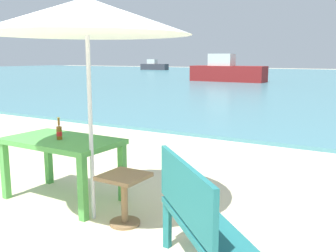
% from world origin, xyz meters
% --- Properties ---
extents(ground_plane, '(120.00, 120.00, 0.00)m').
position_xyz_m(ground_plane, '(0.00, 0.00, 0.00)').
color(ground_plane, beige).
extents(picnic_table_green, '(1.40, 0.80, 0.76)m').
position_xyz_m(picnic_table_green, '(-0.37, 0.84, 0.65)').
color(picnic_table_green, '#4C9E47').
rests_on(picnic_table_green, ground_plane).
extents(beer_bottle_amber, '(0.07, 0.07, 0.26)m').
position_xyz_m(beer_bottle_amber, '(-0.36, 0.80, 0.85)').
color(beer_bottle_amber, brown).
rests_on(beer_bottle_amber, picnic_table_green).
extents(patio_umbrella, '(2.10, 2.10, 2.30)m').
position_xyz_m(patio_umbrella, '(0.32, 0.60, 2.12)').
color(patio_umbrella, silver).
rests_on(patio_umbrella, ground_plane).
extents(side_table_wood, '(0.44, 0.44, 0.54)m').
position_xyz_m(side_table_wood, '(0.71, 0.65, 0.35)').
color(side_table_wood, olive).
rests_on(side_table_wood, ground_plane).
extents(bench_teal_center, '(1.12, 1.08, 0.95)m').
position_xyz_m(bench_teal_center, '(1.79, 0.13, 0.54)').
color(bench_teal_center, '#237275').
rests_on(bench_teal_center, ground_plane).
extents(boat_ferry, '(3.82, 1.04, 1.39)m').
position_xyz_m(boat_ferry, '(-25.18, 40.92, 0.58)').
color(boat_ferry, '#38383F').
rests_on(boat_ferry, sea_water).
extents(boat_sailboat, '(5.20, 1.42, 1.89)m').
position_xyz_m(boat_sailboat, '(-7.22, 22.55, 0.76)').
color(boat_sailboat, maroon).
rests_on(boat_sailboat, sea_water).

